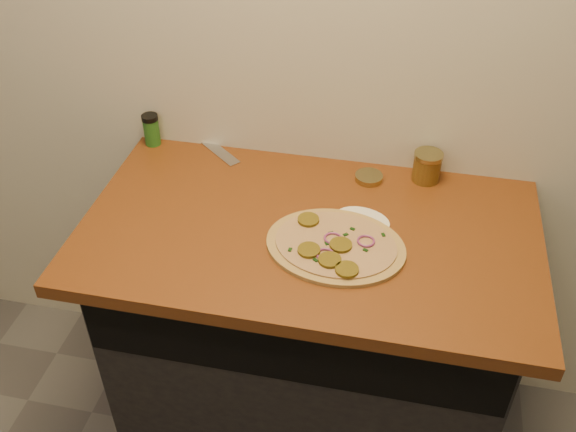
% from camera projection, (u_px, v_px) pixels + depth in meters
% --- Properties ---
extents(cabinet, '(1.10, 0.60, 0.86)m').
position_uv_depth(cabinet, '(308.00, 336.00, 2.00)').
color(cabinet, black).
rests_on(cabinet, ground).
extents(countertop, '(1.20, 0.70, 0.04)m').
position_uv_depth(countertop, '(309.00, 232.00, 1.70)').
color(countertop, brown).
rests_on(countertop, cabinet).
extents(pizza, '(0.38, 0.38, 0.02)m').
position_uv_depth(pizza, '(335.00, 246.00, 1.61)').
color(pizza, tan).
rests_on(pizza, countertop).
extents(chefs_knife, '(0.23, 0.21, 0.02)m').
position_uv_depth(chefs_knife, '(206.00, 140.00, 2.01)').
color(chefs_knife, '#B7BAC1').
rests_on(chefs_knife, countertop).
extents(mason_jar_lid, '(0.10, 0.10, 0.02)m').
position_uv_depth(mason_jar_lid, '(369.00, 177.00, 1.84)').
color(mason_jar_lid, '#938955').
rests_on(mason_jar_lid, countertop).
extents(salsa_jar, '(0.08, 0.08, 0.09)m').
position_uv_depth(salsa_jar, '(427.00, 166.00, 1.82)').
color(salsa_jar, maroon).
rests_on(salsa_jar, countertop).
extents(spice_shaker, '(0.05, 0.05, 0.10)m').
position_uv_depth(spice_shaker, '(151.00, 130.00, 1.97)').
color(spice_shaker, '#24601E').
rests_on(spice_shaker, countertop).
extents(flour_spill, '(0.18, 0.18, 0.00)m').
position_uv_depth(flour_spill, '(363.00, 220.00, 1.70)').
color(flour_spill, white).
rests_on(flour_spill, countertop).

